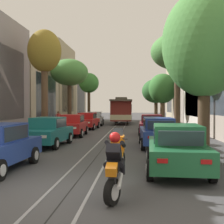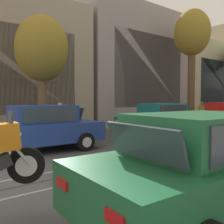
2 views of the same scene
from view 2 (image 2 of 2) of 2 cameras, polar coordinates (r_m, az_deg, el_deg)
The scene contains 9 objects.
building_facade_left at distance 27.88m, azimuth 20.02°, elevation 7.66°, with size 5.58×46.22×10.12m.
parked_car_blue_near_left at distance 8.98m, azimuth -16.07°, elevation -3.55°, with size 2.11×4.41×1.58m.
parked_car_teal_second_left at distance 12.65m, azimuth 10.97°, elevation -1.63°, with size 2.12×4.41×1.58m.
parked_car_red_mid_left at distance 17.35m, azimuth 23.93°, elevation -0.60°, with size 2.08×4.40×1.58m.
parked_car_green_near_right at distance 4.21m, azimuth 20.37°, elevation -10.99°, with size 2.14×4.42×1.58m.
street_tree_kerb_left_near at distance 10.77m, azimuth -15.72°, elevation 13.35°, with size 2.31×2.08×5.14m.
street_tree_kerb_left_second at distance 18.08m, azimuth 17.72°, elevation 16.09°, with size 2.44×2.16×7.71m.
pedestrian_on_left_pavement at distance 20.69m, azimuth 19.66°, elevation 0.28°, with size 0.55×0.31×1.59m.
pedestrian_crossing_far at distance 12.45m, azimuth -11.74°, elevation -1.19°, with size 0.55×0.35×1.62m.
Camera 2 is at (5.19, -0.96, 1.80)m, focal length 40.24 mm.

